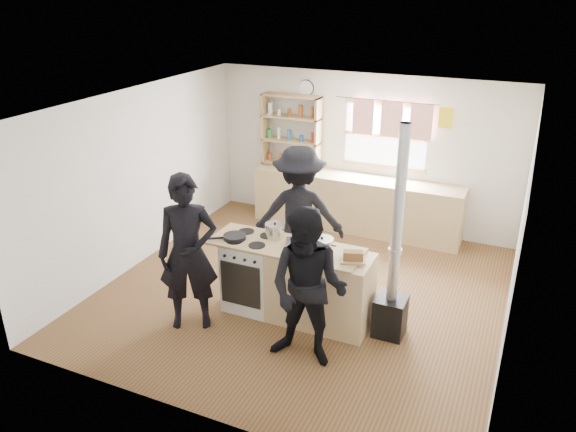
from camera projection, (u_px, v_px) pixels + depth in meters
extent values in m
cube|color=brown|center=(303.00, 292.00, 7.43)|extent=(5.00, 5.00, 0.01)
cube|color=tan|center=(355.00, 204.00, 9.12)|extent=(3.40, 0.55, 0.90)
cube|color=tan|center=(291.00, 164.00, 9.48)|extent=(1.00, 0.28, 0.03)
cube|color=tan|center=(291.00, 141.00, 9.32)|extent=(1.00, 0.28, 0.03)
cube|color=tan|center=(291.00, 117.00, 9.17)|extent=(1.00, 0.28, 0.03)
cube|color=tan|center=(291.00, 96.00, 9.03)|extent=(1.00, 0.28, 0.03)
cube|color=tan|center=(265.00, 128.00, 9.44)|extent=(0.04, 0.28, 1.20)
cube|color=tan|center=(318.00, 134.00, 9.08)|extent=(0.04, 0.28, 1.20)
cylinder|color=silver|center=(400.00, 174.00, 8.63)|extent=(0.10, 0.10, 0.29)
cube|color=white|center=(252.00, 273.00, 6.96)|extent=(0.60, 0.60, 0.90)
cube|color=#D8B882|center=(320.00, 289.00, 6.62)|extent=(1.20, 0.60, 0.90)
cube|color=tan|center=(285.00, 246.00, 6.61)|extent=(1.84, 0.64, 0.03)
cylinder|color=black|center=(235.00, 237.00, 6.75)|extent=(0.38, 0.38, 0.05)
cylinder|color=#2B581E|center=(235.00, 236.00, 6.75)|extent=(0.25, 0.25, 0.02)
cube|color=silver|center=(300.00, 244.00, 6.56)|extent=(0.41, 0.36, 0.07)
cube|color=brown|center=(300.00, 242.00, 6.55)|extent=(0.35, 0.31, 0.02)
cylinder|color=silver|center=(275.00, 231.00, 6.79)|extent=(0.23, 0.23, 0.16)
cylinder|color=silver|center=(275.00, 224.00, 6.75)|extent=(0.24, 0.24, 0.01)
sphere|color=black|center=(275.00, 223.00, 6.75)|extent=(0.03, 0.03, 0.03)
cylinder|color=silver|center=(322.00, 246.00, 6.38)|extent=(0.26, 0.26, 0.17)
cylinder|color=silver|center=(322.00, 239.00, 6.34)|extent=(0.27, 0.27, 0.01)
sphere|color=black|center=(322.00, 238.00, 6.34)|extent=(0.03, 0.03, 0.03)
cube|color=tan|center=(353.00, 260.00, 6.23)|extent=(0.33, 0.28, 0.02)
cube|color=olive|center=(353.00, 255.00, 6.20)|extent=(0.24, 0.17, 0.10)
cube|color=black|center=(390.00, 316.00, 6.46)|extent=(0.35, 0.35, 0.47)
cylinder|color=#ADADB2|center=(398.00, 216.00, 5.98)|extent=(0.12, 0.12, 2.03)
imported|color=black|center=(188.00, 253.00, 6.39)|extent=(0.82, 0.72, 1.88)
imported|color=black|center=(308.00, 289.00, 5.77)|extent=(0.87, 0.68, 1.76)
imported|color=black|center=(299.00, 214.00, 7.46)|extent=(1.37, 1.06, 1.87)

